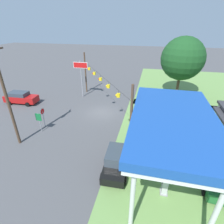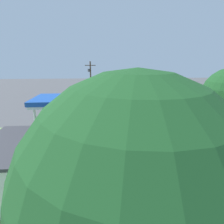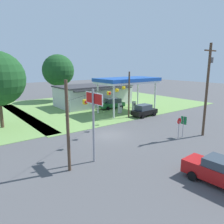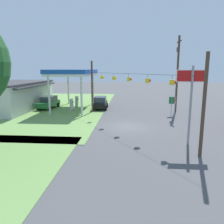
{
  "view_description": "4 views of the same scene",
  "coord_description": "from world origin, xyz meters",
  "px_view_note": "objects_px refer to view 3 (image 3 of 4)",
  "views": [
    {
      "loc": [
        21.21,
        6.38,
        11.51
      ],
      "look_at": [
        3.12,
        2.24,
        1.93
      ],
      "focal_mm": 28.0,
      "sensor_mm": 36.0,
      "label": 1
    },
    {
      "loc": [
        6.76,
        30.78,
        10.34
      ],
      "look_at": [
        4.89,
        3.67,
        2.4
      ],
      "focal_mm": 28.0,
      "sensor_mm": 36.0,
      "label": 2
    },
    {
      "loc": [
        -14.42,
        -19.38,
        8.08
      ],
      "look_at": [
        2.47,
        2.62,
        1.98
      ],
      "focal_mm": 35.0,
      "sensor_mm": 36.0,
      "label": 3
    },
    {
      "loc": [
        -22.16,
        -0.06,
        5.9
      ],
      "look_at": [
        1.61,
        1.79,
        1.21
      ],
      "focal_mm": 35.0,
      "sensor_mm": 36.0,
      "label": 4
    }
  ],
  "objects_px": {
    "car_at_pumps_front": "(144,110)",
    "stop_sign_roadside": "(179,124)",
    "fuel_pump_far": "(134,106)",
    "stop_sign_overhead": "(94,111)",
    "gas_station_store": "(94,95)",
    "car_on_crossroad": "(223,172)",
    "utility_pole_main": "(207,86)",
    "route_sign": "(184,122)",
    "gas_station_canopy": "(128,81)",
    "fuel_pump_near": "(120,109)",
    "car_at_pumps_rear": "(112,103)",
    "tree_behind_station": "(58,70)"
  },
  "relations": [
    {
      "from": "gas_station_store",
      "to": "fuel_pump_far",
      "type": "distance_m",
      "value": 9.58
    },
    {
      "from": "fuel_pump_far",
      "to": "tree_behind_station",
      "type": "bearing_deg",
      "value": 107.79
    },
    {
      "from": "gas_station_store",
      "to": "route_sign",
      "type": "height_order",
      "value": "gas_station_store"
    },
    {
      "from": "fuel_pump_far",
      "to": "utility_pole_main",
      "type": "height_order",
      "value": "utility_pole_main"
    },
    {
      "from": "car_at_pumps_front",
      "to": "car_at_pumps_rear",
      "type": "xyz_separation_m",
      "value": [
        -0.2,
        7.93,
        -0.0
      ]
    },
    {
      "from": "gas_station_store",
      "to": "car_on_crossroad",
      "type": "height_order",
      "value": "gas_station_store"
    },
    {
      "from": "car_at_pumps_front",
      "to": "car_on_crossroad",
      "type": "distance_m",
      "value": 20.34
    },
    {
      "from": "car_on_crossroad",
      "to": "utility_pole_main",
      "type": "xyz_separation_m",
      "value": [
        9.03,
        6.65,
        4.78
      ]
    },
    {
      "from": "gas_station_canopy",
      "to": "stop_sign_overhead",
      "type": "relative_size",
      "value": 1.71
    },
    {
      "from": "fuel_pump_near",
      "to": "fuel_pump_far",
      "type": "xyz_separation_m",
      "value": [
        3.21,
        0.0,
        0.0
      ]
    },
    {
      "from": "car_at_pumps_rear",
      "to": "tree_behind_station",
      "type": "height_order",
      "value": "tree_behind_station"
    },
    {
      "from": "gas_station_store",
      "to": "fuel_pump_far",
      "type": "relative_size",
      "value": 8.53
    },
    {
      "from": "fuel_pump_near",
      "to": "car_at_pumps_rear",
      "type": "relative_size",
      "value": 0.35
    },
    {
      "from": "fuel_pump_near",
      "to": "stop_sign_roadside",
      "type": "relative_size",
      "value": 0.68
    },
    {
      "from": "gas_station_store",
      "to": "car_at_pumps_rear",
      "type": "height_order",
      "value": "gas_station_store"
    },
    {
      "from": "car_at_pumps_rear",
      "to": "utility_pole_main",
      "type": "xyz_separation_m",
      "value": [
        -1.17,
        -18.77,
        4.79
      ]
    },
    {
      "from": "fuel_pump_near",
      "to": "fuel_pump_far",
      "type": "height_order",
      "value": "same"
    },
    {
      "from": "car_on_crossroad",
      "to": "tree_behind_station",
      "type": "height_order",
      "value": "tree_behind_station"
    },
    {
      "from": "car_at_pumps_rear",
      "to": "gas_station_canopy",
      "type": "bearing_deg",
      "value": 97.5
    },
    {
      "from": "stop_sign_roadside",
      "to": "route_sign",
      "type": "relative_size",
      "value": 1.04
    },
    {
      "from": "gas_station_store",
      "to": "stop_sign_roadside",
      "type": "xyz_separation_m",
      "value": [
        -4.0,
        -23.14,
        -0.22
      ]
    },
    {
      "from": "route_sign",
      "to": "utility_pole_main",
      "type": "distance_m",
      "value": 4.84
    },
    {
      "from": "stop_sign_roadside",
      "to": "utility_pole_main",
      "type": "xyz_separation_m",
      "value": [
        3.58,
        -0.84,
        3.93
      ]
    },
    {
      "from": "car_at_pumps_front",
      "to": "tree_behind_station",
      "type": "distance_m",
      "value": 23.25
    },
    {
      "from": "car_at_pumps_front",
      "to": "stop_sign_roadside",
      "type": "xyz_separation_m",
      "value": [
        -4.94,
        -10.0,
        0.86
      ]
    },
    {
      "from": "gas_station_canopy",
      "to": "car_at_pumps_front",
      "type": "height_order",
      "value": "gas_station_canopy"
    },
    {
      "from": "utility_pole_main",
      "to": "car_at_pumps_front",
      "type": "bearing_deg",
      "value": 82.84
    },
    {
      "from": "fuel_pump_far",
      "to": "car_on_crossroad",
      "type": "bearing_deg",
      "value": -119.09
    },
    {
      "from": "gas_station_store",
      "to": "fuel_pump_far",
      "type": "xyz_separation_m",
      "value": [
        2.48,
        -9.18,
        -1.22
      ]
    },
    {
      "from": "gas_station_store",
      "to": "utility_pole_main",
      "type": "height_order",
      "value": "utility_pole_main"
    },
    {
      "from": "gas_station_store",
      "to": "fuel_pump_near",
      "type": "distance_m",
      "value": 9.28
    },
    {
      "from": "gas_station_store",
      "to": "car_at_pumps_rear",
      "type": "distance_m",
      "value": 5.38
    },
    {
      "from": "gas_station_canopy",
      "to": "stop_sign_overhead",
      "type": "bearing_deg",
      "value": -139.29
    },
    {
      "from": "fuel_pump_near",
      "to": "stop_sign_roadside",
      "type": "distance_m",
      "value": 14.38
    },
    {
      "from": "fuel_pump_far",
      "to": "car_at_pumps_rear",
      "type": "height_order",
      "value": "car_at_pumps_rear"
    },
    {
      "from": "gas_station_store",
      "to": "tree_behind_station",
      "type": "distance_m",
      "value": 10.66
    },
    {
      "from": "route_sign",
      "to": "car_at_pumps_rear",
      "type": "bearing_deg",
      "value": 78.44
    },
    {
      "from": "fuel_pump_far",
      "to": "route_sign",
      "type": "xyz_separation_m",
      "value": [
        -5.37,
        -13.77,
        0.9
      ]
    },
    {
      "from": "fuel_pump_far",
      "to": "route_sign",
      "type": "relative_size",
      "value": 0.71
    },
    {
      "from": "fuel_pump_near",
      "to": "tree_behind_station",
      "type": "height_order",
      "value": "tree_behind_station"
    },
    {
      "from": "car_at_pumps_rear",
      "to": "route_sign",
      "type": "distance_m",
      "value": 18.12
    },
    {
      "from": "gas_station_store",
      "to": "fuel_pump_near",
      "type": "relative_size",
      "value": 8.53
    },
    {
      "from": "car_at_pumps_front",
      "to": "stop_sign_roadside",
      "type": "distance_m",
      "value": 11.18
    },
    {
      "from": "gas_station_canopy",
      "to": "car_at_pumps_rear",
      "type": "xyz_separation_m",
      "value": [
        -0.14,
        3.96,
        -4.36
      ]
    },
    {
      "from": "fuel_pump_near",
      "to": "tree_behind_station",
      "type": "relative_size",
      "value": 0.17
    },
    {
      "from": "route_sign",
      "to": "gas_station_canopy",
      "type": "bearing_deg",
      "value": 74.71
    },
    {
      "from": "fuel_pump_far",
      "to": "stop_sign_overhead",
      "type": "height_order",
      "value": "stop_sign_overhead"
    },
    {
      "from": "gas_station_store",
      "to": "route_sign",
      "type": "bearing_deg",
      "value": -97.17
    },
    {
      "from": "stop_sign_roadside",
      "to": "utility_pole_main",
      "type": "distance_m",
      "value": 5.38
    },
    {
      "from": "car_on_crossroad",
      "to": "stop_sign_roadside",
      "type": "relative_size",
      "value": 2.07
    }
  ]
}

